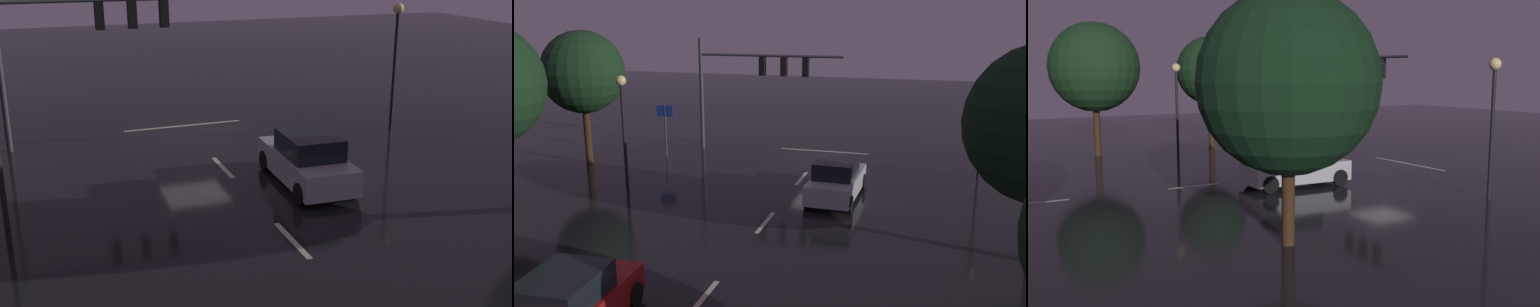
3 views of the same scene
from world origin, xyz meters
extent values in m
plane|color=black|center=(0.00, 0.00, 0.00)|extent=(80.00, 80.00, 0.00)
cylinder|color=#383A3D|center=(6.87, -0.45, 3.14)|extent=(0.22, 0.22, 6.27)
cylinder|color=#383A3D|center=(2.87, -0.45, 5.37)|extent=(8.00, 0.14, 0.14)
cube|color=black|center=(3.27, -0.45, 4.80)|extent=(0.32, 0.36, 1.00)
sphere|color=red|center=(3.27, -0.64, 5.12)|extent=(0.20, 0.20, 0.20)
sphere|color=black|center=(3.27, -0.64, 4.80)|extent=(0.20, 0.20, 0.20)
sphere|color=black|center=(3.27, -0.64, 4.48)|extent=(0.20, 0.20, 0.20)
cube|color=black|center=(2.07, -0.45, 4.80)|extent=(0.32, 0.36, 1.00)
sphere|color=red|center=(2.07, -0.64, 5.12)|extent=(0.20, 0.20, 0.20)
sphere|color=black|center=(2.07, -0.64, 4.80)|extent=(0.20, 0.20, 0.20)
sphere|color=black|center=(2.07, -0.64, 4.48)|extent=(0.20, 0.20, 0.20)
cube|color=black|center=(0.87, -0.45, 4.80)|extent=(0.32, 0.36, 1.00)
sphere|color=red|center=(0.87, -0.64, 5.12)|extent=(0.20, 0.20, 0.20)
sphere|color=black|center=(0.87, -0.64, 4.80)|extent=(0.20, 0.20, 0.20)
sphere|color=black|center=(0.87, -0.64, 4.48)|extent=(0.20, 0.20, 0.20)
cube|color=beige|center=(0.00, 4.00, 0.00)|extent=(0.16, 2.20, 0.01)
cube|color=beige|center=(0.00, 10.00, 0.00)|extent=(0.16, 2.20, 0.01)
cube|color=beige|center=(0.00, 16.00, 0.00)|extent=(0.16, 2.20, 0.01)
cube|color=beige|center=(0.00, -1.65, 0.00)|extent=(5.00, 0.16, 0.01)
cube|color=#B7B7BC|center=(-2.05, 6.38, 0.62)|extent=(1.96, 4.36, 0.80)
cube|color=black|center=(-2.04, 6.58, 1.36)|extent=(1.68, 2.16, 0.68)
cylinder|color=black|center=(-1.27, 4.75, 0.34)|extent=(0.25, 0.69, 0.68)
cylinder|color=black|center=(-2.95, 4.81, 0.34)|extent=(0.25, 0.69, 0.68)
cylinder|color=black|center=(-1.15, 7.94, 0.34)|extent=(0.25, 0.69, 0.68)
cylinder|color=black|center=(-2.83, 8.01, 0.34)|extent=(0.25, 0.69, 0.68)
sphere|color=#F9EFC6|center=(-1.48, 4.23, 0.67)|extent=(0.20, 0.20, 0.20)
sphere|color=#F9EFC6|center=(-2.78, 4.28, 0.67)|extent=(0.20, 0.20, 0.20)
cube|color=black|center=(2.31, 18.70, 1.36)|extent=(1.72, 2.19, 0.68)
cylinder|color=black|center=(3.25, 16.95, 0.34)|extent=(0.26, 0.69, 0.68)
cylinder|color=black|center=(1.58, 16.85, 0.34)|extent=(0.26, 0.69, 0.68)
sphere|color=#F9EFC6|center=(3.09, 16.42, 0.67)|extent=(0.20, 0.20, 0.20)
sphere|color=#F9EFC6|center=(1.80, 16.34, 0.67)|extent=(0.20, 0.20, 0.20)
cylinder|color=black|center=(-7.99, 1.78, 2.37)|extent=(0.14, 0.14, 4.74)
sphere|color=#F9D88C|center=(-7.99, 1.78, 4.92)|extent=(0.44, 0.44, 0.44)
cylinder|color=black|center=(6.82, 8.12, 2.34)|extent=(0.14, 0.14, 4.67)
sphere|color=#F9D88C|center=(6.82, 8.12, 4.85)|extent=(0.44, 0.44, 0.44)
cylinder|color=#383A3D|center=(8.03, 1.88, 1.43)|extent=(0.09, 0.09, 2.85)
cube|color=navy|center=(8.03, 1.88, 2.50)|extent=(0.90, 0.15, 0.60)
cylinder|color=#382314|center=(11.26, 4.26, 1.58)|extent=(0.36, 0.36, 3.16)
sphere|color=#163319|center=(11.26, 4.26, 4.72)|extent=(4.16, 4.16, 4.16)
camera|label=1|loc=(5.93, 23.42, 7.16)|focal=43.96mm
camera|label=2|loc=(-5.60, 28.73, 7.52)|focal=39.25mm
camera|label=3|loc=(-22.23, 18.88, 4.66)|focal=41.29mm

